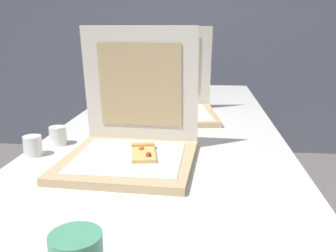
{
  "coord_description": "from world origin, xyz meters",
  "views": [
    {
      "loc": [
        0.14,
        -0.74,
        1.12
      ],
      "look_at": [
        0.02,
        0.46,
        0.79
      ],
      "focal_mm": 39.38,
      "sensor_mm": 36.0,
      "label": 1
    }
  ],
  "objects_px": {
    "table": "(167,141)",
    "cup_white_near_left": "(33,146)",
    "pizza_box_front": "(132,142)",
    "cup_white_near_center": "(58,136)",
    "pizza_box_middle": "(173,103)",
    "cup_white_mid": "(102,114)"
  },
  "relations": [
    {
      "from": "pizza_box_front",
      "to": "cup_white_near_center",
      "type": "relative_size",
      "value": 6.27
    },
    {
      "from": "cup_white_near_center",
      "to": "cup_white_mid",
      "type": "xyz_separation_m",
      "value": [
        0.06,
        0.33,
        0.0
      ]
    },
    {
      "from": "table",
      "to": "cup_white_near_left",
      "type": "xyz_separation_m",
      "value": [
        -0.38,
        -0.34,
        0.08
      ]
    },
    {
      "from": "cup_white_near_center",
      "to": "cup_white_mid",
      "type": "relative_size",
      "value": 1.0
    },
    {
      "from": "pizza_box_middle",
      "to": "cup_white_near_center",
      "type": "height_order",
      "value": "pizza_box_middle"
    },
    {
      "from": "table",
      "to": "cup_white_mid",
      "type": "height_order",
      "value": "cup_white_mid"
    },
    {
      "from": "pizza_box_front",
      "to": "cup_white_near_left",
      "type": "height_order",
      "value": "pizza_box_front"
    },
    {
      "from": "table",
      "to": "cup_white_near_center",
      "type": "distance_m",
      "value": 0.42
    },
    {
      "from": "cup_white_near_left",
      "to": "pizza_box_front",
      "type": "bearing_deg",
      "value": -1.81
    },
    {
      "from": "table",
      "to": "pizza_box_front",
      "type": "xyz_separation_m",
      "value": [
        -0.07,
        -0.35,
        0.1
      ]
    },
    {
      "from": "cup_white_near_center",
      "to": "table",
      "type": "bearing_deg",
      "value": 33.25
    },
    {
      "from": "table",
      "to": "pizza_box_front",
      "type": "relative_size",
      "value": 5.86
    },
    {
      "from": "table",
      "to": "pizza_box_front",
      "type": "distance_m",
      "value": 0.37
    },
    {
      "from": "pizza_box_front",
      "to": "cup_white_near_center",
      "type": "xyz_separation_m",
      "value": [
        -0.28,
        0.12,
        -0.02
      ]
    },
    {
      "from": "cup_white_near_center",
      "to": "cup_white_mid",
      "type": "distance_m",
      "value": 0.34
    },
    {
      "from": "cup_white_near_left",
      "to": "cup_white_mid",
      "type": "relative_size",
      "value": 1.0
    },
    {
      "from": "pizza_box_middle",
      "to": "cup_white_near_left",
      "type": "bearing_deg",
      "value": -131.15
    },
    {
      "from": "pizza_box_middle",
      "to": "cup_white_near_left",
      "type": "relative_size",
      "value": 6.65
    },
    {
      "from": "table",
      "to": "cup_white_near_left",
      "type": "relative_size",
      "value": 36.72
    },
    {
      "from": "pizza_box_front",
      "to": "cup_white_near_left",
      "type": "xyz_separation_m",
      "value": [
        -0.31,
        0.01,
        -0.02
      ]
    },
    {
      "from": "cup_white_near_left",
      "to": "cup_white_mid",
      "type": "xyz_separation_m",
      "value": [
        0.09,
        0.44,
        0.0
      ]
    },
    {
      "from": "table",
      "to": "cup_white_mid",
      "type": "distance_m",
      "value": 0.31
    }
  ]
}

